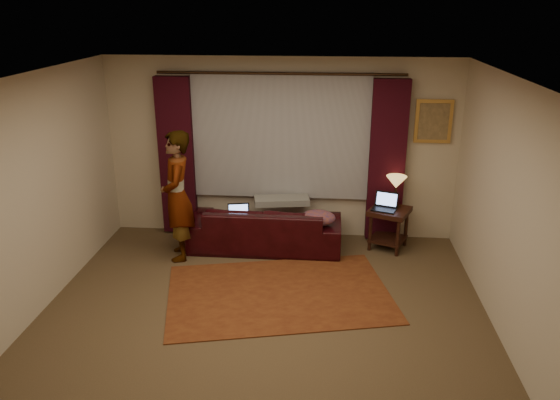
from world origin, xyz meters
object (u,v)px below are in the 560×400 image
Objects in this scene: end_table at (388,228)px; laptop_table at (384,202)px; sofa at (265,219)px; tiffany_lamp at (396,192)px; person at (177,196)px; laptop_sofa at (239,214)px.

end_table is 0.42m from laptop_table.
tiffany_lamp is at bearing -172.94° from sofa.
end_table is 0.34× the size of person.
end_table is at bearing -4.85° from laptop_sofa.
sofa is 1.67m from laptop_table.
sofa is at bearing 6.95° from laptop_sofa.
tiffany_lamp is 2.98m from person.
person is at bearing -168.23° from tiffany_lamp.
person is at bearing 20.24° from sofa.
sofa reaches higher than laptop_table.
laptop_table reaches higher than laptop_sofa.
sofa reaches higher than end_table.
laptop_sofa is (-0.35, -0.12, 0.11)m from sofa.
laptop_sofa is 0.72× the size of tiffany_lamp.
tiffany_lamp is (1.80, 0.21, 0.39)m from sofa.
person is (-2.76, -0.48, 0.17)m from laptop_table.
sofa is 3.60× the size of end_table.
laptop_sofa reaches higher than end_table.
sofa is 1.74m from end_table.
laptop_sofa is 2.01m from laptop_table.
laptop_sofa is at bearing 97.30° from person.
end_table is at bearing 49.43° from laptop_table.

